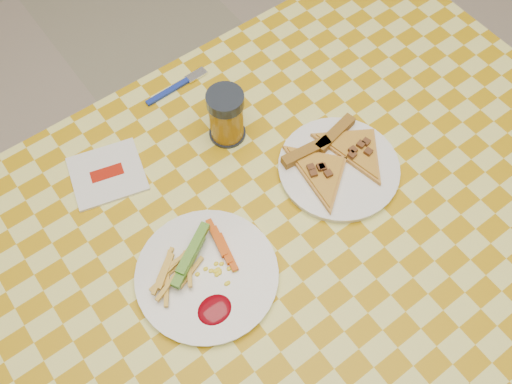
# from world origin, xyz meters

# --- Properties ---
(ground) EXTENTS (8.00, 8.00, 0.00)m
(ground) POSITION_xyz_m (0.00, 0.00, 0.00)
(ground) COLOR beige
(ground) RESTS_ON ground
(table) EXTENTS (1.28, 0.88, 0.76)m
(table) POSITION_xyz_m (0.00, 0.00, 0.68)
(table) COLOR silver
(table) RESTS_ON ground
(plate_left) EXTENTS (0.27, 0.27, 0.01)m
(plate_left) POSITION_xyz_m (-0.18, -0.00, 0.76)
(plate_left) COLOR white
(plate_left) RESTS_ON table
(plate_right) EXTENTS (0.28, 0.28, 0.01)m
(plate_right) POSITION_xyz_m (0.14, 0.03, 0.76)
(plate_right) COLOR white
(plate_right) RESTS_ON table
(fries_veggies) EXTENTS (0.18, 0.16, 0.04)m
(fries_veggies) POSITION_xyz_m (-0.18, 0.01, 0.78)
(fries_veggies) COLOR #EABE4A
(fries_veggies) RESTS_ON plate_left
(pizza_slices) EXTENTS (0.23, 0.21, 0.02)m
(pizza_slices) POSITION_xyz_m (0.14, 0.04, 0.78)
(pizza_slices) COLOR gold
(pizza_slices) RESTS_ON plate_right
(drink_glass) EXTENTS (0.07, 0.07, 0.12)m
(drink_glass) POSITION_xyz_m (0.02, 0.22, 0.81)
(drink_glass) COLOR black
(drink_glass) RESTS_ON table
(napkin) EXTENTS (0.16, 0.15, 0.01)m
(napkin) POSITION_xyz_m (-0.21, 0.28, 0.76)
(napkin) COLOR silver
(napkin) RESTS_ON table
(fork) EXTENTS (0.14, 0.02, 0.01)m
(fork) POSITION_xyz_m (0.01, 0.37, 0.76)
(fork) COLOR navy
(fork) RESTS_ON table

